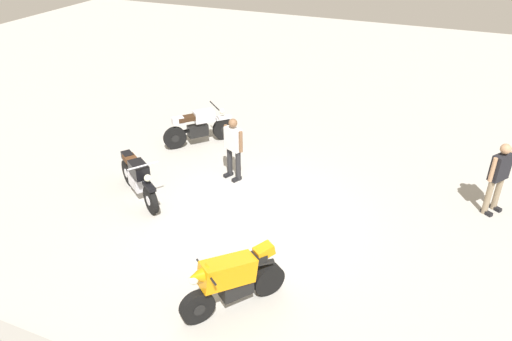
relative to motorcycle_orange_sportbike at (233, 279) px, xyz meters
name	(u,v)px	position (x,y,z in m)	size (l,w,h in m)	color
ground_plane	(250,218)	(0.80, -2.53, -0.59)	(40.00, 40.00, 0.00)	#ADAAA3
motorcycle_orange_sportbike	(233,279)	(0.00, 0.00, 0.00)	(1.31, 1.68, 1.14)	black
motorcycle_silver_cruiser	(199,127)	(3.59, -5.35, -0.07)	(1.49, 1.63, 1.09)	black
motorcycle_black_cruiser	(138,178)	(3.50, -2.30, -0.07)	(1.79, 1.29, 1.09)	black
person_in_white_shirt	(233,145)	(1.86, -3.99, 0.30)	(0.61, 0.44, 1.59)	#262628
person_in_black_shirt	(499,174)	(-4.05, -4.88, 0.36)	(0.50, 0.58, 1.67)	gray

